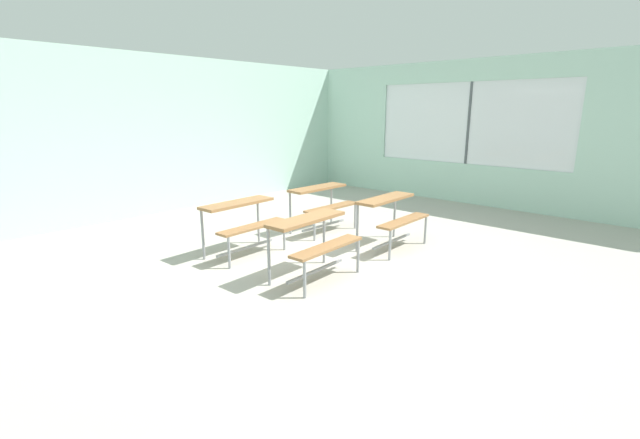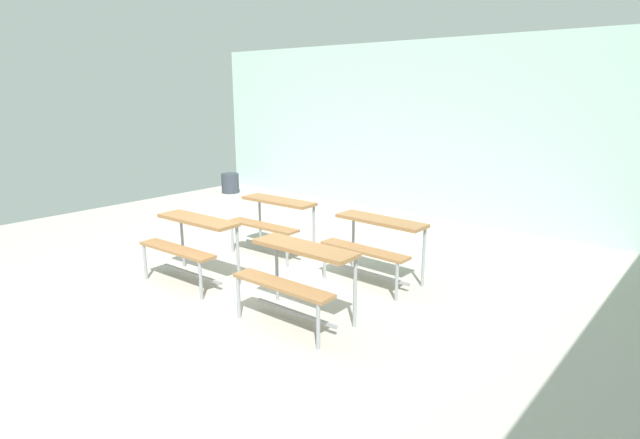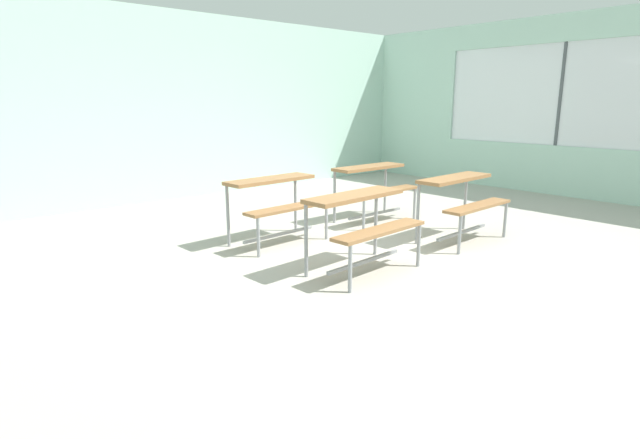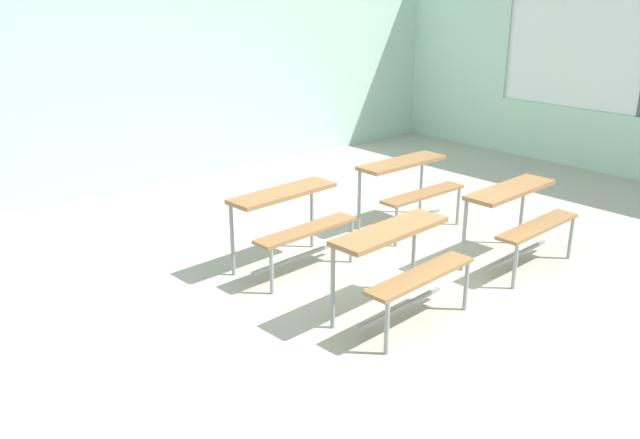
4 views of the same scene
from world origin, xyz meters
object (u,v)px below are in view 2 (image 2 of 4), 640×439
Objects in this scene: desk_bench_r1c0 at (273,214)px; desk_bench_r1c1 at (375,235)px; desk_bench_r0c0 at (191,235)px; desk_bench_r0c1 at (297,266)px; trash_bin at (230,183)px.

desk_bench_r1c1 is (1.64, 0.01, 0.00)m from desk_bench_r1c0.
desk_bench_r0c0 and desk_bench_r0c1 have the same top height.
desk_bench_r0c1 is 1.35m from desk_bench_r1c1.
desk_bench_r0c1 is 1.01× the size of desk_bench_r1c1.
desk_bench_r0c0 is at bearing -44.78° from trash_bin.
trash_bin is (-3.75, 2.39, -0.35)m from desk_bench_r1c0.
trash_bin is at bearing 144.95° from desk_bench_r1c0.
desk_bench_r0c0 is 1.00× the size of desk_bench_r1c0.
trash_bin is at bearing 157.02° from desk_bench_r1c1.
desk_bench_r1c0 is at bearing 87.74° from desk_bench_r0c0.
desk_bench_r1c1 reaches higher than trash_bin.
desk_bench_r0c1 is 2.65× the size of trash_bin.
desk_bench_r0c0 is 2.68× the size of trash_bin.
desk_bench_r0c1 is 0.99× the size of desk_bench_r1c0.
trash_bin is (-5.41, 3.73, -0.35)m from desk_bench_r0c1.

